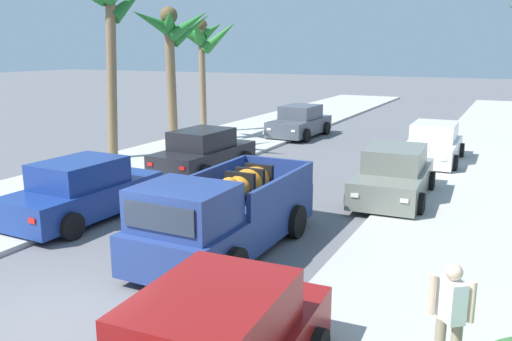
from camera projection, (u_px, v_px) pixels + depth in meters
ground_plane at (56, 323)px, 8.36m from camera, size 160.00×160.00×0.00m
sidewalk_left at (181, 155)px, 21.33m from camera, size 5.33×60.00×0.12m
sidewalk_right at (494, 187)px, 16.32m from camera, size 5.33×60.00×0.12m
curb_left at (208, 158)px, 20.78m from camera, size 0.16×60.00×0.10m
curb_right at (451, 183)px, 16.87m from camera, size 0.16×60.00×0.10m
pickup_truck at (224, 216)px, 11.08m from camera, size 2.24×5.22×1.80m
car_left_near at (204, 153)px, 18.33m from camera, size 2.18×4.32×1.54m
car_right_near at (83, 191)px, 13.37m from camera, size 2.11×4.30×1.54m
car_left_mid at (300, 122)px, 25.98m from camera, size 2.14×4.31×1.54m
car_left_far at (394, 176)px, 15.05m from camera, size 2.17×4.32×1.54m
car_right_far at (433, 145)px, 19.90m from camera, size 2.07×4.28×1.54m
palm_tree_left_mid at (109, 9)px, 19.40m from camera, size 3.63×3.67×6.97m
palm_tree_right_mid at (172, 34)px, 23.01m from camera, size 3.74×3.88×6.03m
palm_tree_left_back at (202, 39)px, 25.77m from camera, size 3.77×3.12×5.74m
pedestrian at (450, 313)px, 6.81m from camera, size 0.57×0.44×1.59m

